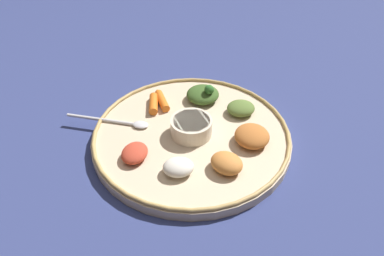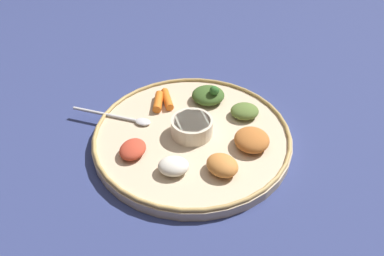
{
  "view_description": "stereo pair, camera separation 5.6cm",
  "coord_description": "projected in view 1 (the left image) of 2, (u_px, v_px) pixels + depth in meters",
  "views": [
    {
      "loc": [
        -0.6,
        0.0,
        0.54
      ],
      "look_at": [
        0.0,
        0.0,
        0.04
      ],
      "focal_mm": 35.91,
      "sensor_mm": 36.0,
      "label": 1
    },
    {
      "loc": [
        -0.59,
        -0.05,
        0.54
      ],
      "look_at": [
        0.0,
        0.0,
        0.04
      ],
      "focal_mm": 35.91,
      "sensor_mm": 36.0,
      "label": 2
    }
  ],
  "objects": [
    {
      "name": "mound_rice_white",
      "position": [
        179.0,
        167.0,
        0.7
      ],
      "size": [
        0.05,
        0.06,
        0.03
      ],
      "primitive_type": "ellipsoid",
      "rotation": [
        0.0,
        0.0,
        4.8
      ],
      "color": "silver",
      "rests_on": "platter"
    },
    {
      "name": "platter",
      "position": [
        192.0,
        137.0,
        0.8
      ],
      "size": [
        0.41,
        0.41,
        0.02
      ],
      "primitive_type": "cylinder",
      "color": "#C6B293",
      "rests_on": "ground_plane"
    },
    {
      "name": "carrot_near_spoon",
      "position": [
        162.0,
        99.0,
        0.87
      ],
      "size": [
        0.08,
        0.04,
        0.02
      ],
      "color": "orange",
      "rests_on": "platter"
    },
    {
      "name": "carrot_outer",
      "position": [
        154.0,
        102.0,
        0.86
      ],
      "size": [
        0.08,
        0.02,
        0.02
      ],
      "color": "orange",
      "rests_on": "platter"
    },
    {
      "name": "mound_squash",
      "position": [
        227.0,
        163.0,
        0.7
      ],
      "size": [
        0.08,
        0.08,
        0.03
      ],
      "primitive_type": "ellipsoid",
      "rotation": [
        0.0,
        0.0,
        0.91
      ],
      "color": "#C67A38",
      "rests_on": "platter"
    },
    {
      "name": "center_bowl",
      "position": [
        192.0,
        126.0,
        0.78
      ],
      "size": [
        0.09,
        0.09,
        0.04
      ],
      "color": "beige",
      "rests_on": "platter"
    },
    {
      "name": "mound_collards",
      "position": [
        241.0,
        108.0,
        0.83
      ],
      "size": [
        0.07,
        0.07,
        0.03
      ],
      "primitive_type": "ellipsoid",
      "rotation": [
        0.0,
        0.0,
        4.9
      ],
      "color": "#567033",
      "rests_on": "platter"
    },
    {
      "name": "ground_plane",
      "position": [
        192.0,
        141.0,
        0.8
      ],
      "size": [
        2.4,
        2.4,
        0.0
      ],
      "primitive_type": "plane",
      "color": "navy"
    },
    {
      "name": "mound_berbere_red",
      "position": [
        135.0,
        153.0,
        0.73
      ],
      "size": [
        0.07,
        0.06,
        0.02
      ],
      "primitive_type": "ellipsoid",
      "rotation": [
        0.0,
        0.0,
        2.89
      ],
      "color": "#B73D28",
      "rests_on": "platter"
    },
    {
      "name": "mound_chickpea",
      "position": [
        253.0,
        136.0,
        0.76
      ],
      "size": [
        0.08,
        0.07,
        0.03
      ],
      "primitive_type": "ellipsoid",
      "rotation": [
        0.0,
        0.0,
        3.18
      ],
      "color": "#B2662D",
      "rests_on": "platter"
    },
    {
      "name": "spoon",
      "position": [
        121.0,
        122.0,
        0.81
      ],
      "size": [
        0.05,
        0.18,
        0.01
      ],
      "color": "silver",
      "rests_on": "platter"
    },
    {
      "name": "platter_rim",
      "position": [
        192.0,
        132.0,
        0.79
      ],
      "size": [
        0.4,
        0.4,
        0.01
      ],
      "primitive_type": "torus",
      "color": "tan",
      "rests_on": "platter"
    },
    {
      "name": "greens_pile",
      "position": [
        204.0,
        94.0,
        0.87
      ],
      "size": [
        0.09,
        0.09,
        0.05
      ],
      "color": "#385623",
      "rests_on": "platter"
    }
  ]
}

